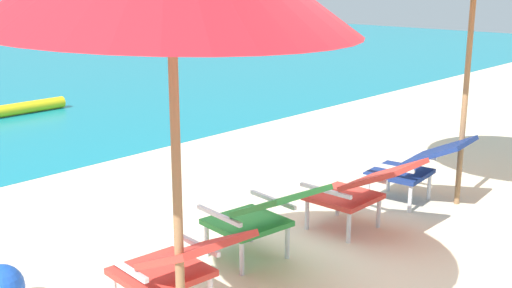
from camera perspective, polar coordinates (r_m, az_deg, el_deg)
name	(u,v)px	position (r m, az deg, el deg)	size (l,w,h in m)	color
ground_plane	(45,156)	(8.02, -18.08, -1.03)	(40.00, 40.00, 0.00)	beige
swim_buoy	(16,109)	(10.47, -20.41, 2.90)	(0.18, 0.18, 1.60)	yellow
lounge_chair_far_left	(177,263)	(3.96, -6.98, -10.34)	(0.62, 0.92, 0.68)	red
lounge_chair_near_left	(262,213)	(4.70, 0.54, -6.12)	(0.64, 0.93, 0.68)	#338E3D
lounge_chair_near_right	(362,187)	(5.33, 9.30, -3.77)	(0.55, 0.88, 0.68)	red
lounge_chair_far_right	(418,163)	(6.10, 14.08, -1.65)	(0.62, 0.92, 0.68)	navy
beach_ball	(0,288)	(4.50, -21.59, -11.70)	(0.30, 0.30, 0.30)	blue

